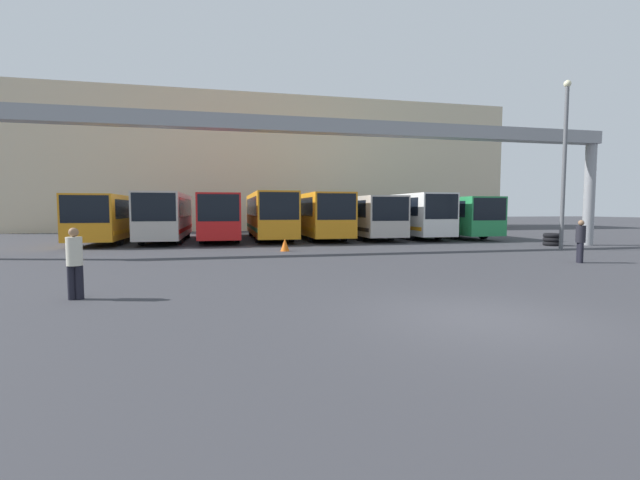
# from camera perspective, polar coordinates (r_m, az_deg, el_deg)

# --- Properties ---
(ground_plane) EXTENTS (200.00, 200.00, 0.00)m
(ground_plane) POSITION_cam_1_polar(r_m,az_deg,el_deg) (8.97, 20.88, -9.82)
(ground_plane) COLOR #38383D
(building_backdrop) EXTENTS (50.17, 12.00, 13.31)m
(building_backdrop) POSITION_cam_1_polar(r_m,az_deg,el_deg) (48.47, -7.00, 9.47)
(building_backdrop) COLOR beige
(building_backdrop) RESTS_ON ground
(overhead_gantry) EXTENTS (32.72, 0.80, 6.59)m
(overhead_gantry) POSITION_cam_1_polar(r_m,az_deg,el_deg) (21.87, 0.30, 13.33)
(overhead_gantry) COLOR gray
(overhead_gantry) RESTS_ON ground
(bus_slot_0) EXTENTS (2.62, 10.94, 2.96)m
(bus_slot_0) POSITION_cam_1_polar(r_m,az_deg,el_deg) (30.87, -26.06, 2.95)
(bus_slot_0) COLOR orange
(bus_slot_0) RESTS_ON ground
(bus_slot_1) EXTENTS (2.52, 10.35, 3.11)m
(bus_slot_1) POSITION_cam_1_polar(r_m,az_deg,el_deg) (29.98, -19.81, 3.26)
(bus_slot_1) COLOR beige
(bus_slot_1) RESTS_ON ground
(bus_slot_2) EXTENTS (2.50, 12.15, 3.06)m
(bus_slot_2) POSITION_cam_1_polar(r_m,az_deg,el_deg) (30.65, -13.24, 3.36)
(bus_slot_2) COLOR red
(bus_slot_2) RESTS_ON ground
(bus_slot_3) EXTENTS (2.53, 11.71, 3.20)m
(bus_slot_3) POSITION_cam_1_polar(r_m,az_deg,el_deg) (30.59, -6.81, 3.59)
(bus_slot_3) COLOR orange
(bus_slot_3) RESTS_ON ground
(bus_slot_4) EXTENTS (2.62, 11.07, 3.16)m
(bus_slot_4) POSITION_cam_1_polar(r_m,az_deg,el_deg) (30.81, -0.40, 3.58)
(bus_slot_4) COLOR orange
(bus_slot_4) RESTS_ON ground
(bus_slot_5) EXTENTS (2.62, 12.37, 2.98)m
(bus_slot_5) POSITION_cam_1_polar(r_m,az_deg,el_deg) (32.34, 5.29, 3.41)
(bus_slot_5) COLOR beige
(bus_slot_5) RESTS_ON ground
(bus_slot_6) EXTENTS (2.49, 10.87, 3.18)m
(bus_slot_6) POSITION_cam_1_polar(r_m,az_deg,el_deg) (32.87, 11.39, 3.54)
(bus_slot_6) COLOR silver
(bus_slot_6) RESTS_ON ground
(bus_slot_7) EXTENTS (2.61, 10.74, 2.95)m
(bus_slot_7) POSITION_cam_1_polar(r_m,az_deg,el_deg) (34.35, 16.65, 3.27)
(bus_slot_7) COLOR #268C4C
(bus_slot_7) RESTS_ON ground
(pedestrian_near_left) EXTENTS (0.35, 0.35, 1.69)m
(pedestrian_near_left) POSITION_cam_1_polar(r_m,az_deg,el_deg) (19.76, 31.40, -0.02)
(pedestrian_near_left) COLOR black
(pedestrian_near_left) RESTS_ON ground
(pedestrian_mid_left) EXTENTS (0.35, 0.35, 1.69)m
(pedestrian_mid_left) POSITION_cam_1_polar(r_m,az_deg,el_deg) (11.54, -29.90, -2.50)
(pedestrian_mid_left) COLOR black
(pedestrian_mid_left) RESTS_ON ground
(traffic_cone) EXTENTS (0.46, 0.46, 0.65)m
(traffic_cone) POSITION_cam_1_polar(r_m,az_deg,el_deg) (21.65, -4.70, -0.64)
(traffic_cone) COLOR orange
(traffic_cone) RESTS_ON ground
(tire_stack) EXTENTS (1.04, 1.04, 0.72)m
(tire_stack) POSITION_cam_1_polar(r_m,az_deg,el_deg) (28.35, 28.58, 0.07)
(tire_stack) COLOR black
(tire_stack) RESTS_ON ground
(lamp_post) EXTENTS (0.36, 0.36, 8.67)m
(lamp_post) POSITION_cam_1_polar(r_m,az_deg,el_deg) (25.69, 29.81, 9.35)
(lamp_post) COLOR #595B60
(lamp_post) RESTS_ON ground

